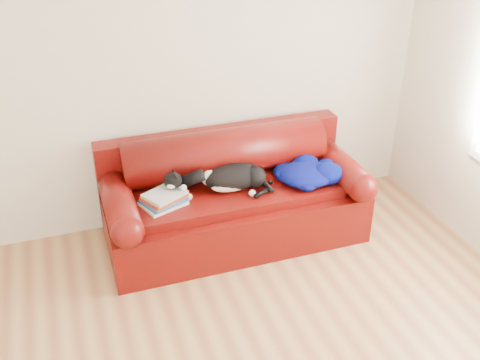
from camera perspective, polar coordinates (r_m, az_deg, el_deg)
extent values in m
cube|color=beige|center=(4.57, -7.81, 10.32)|extent=(4.50, 0.02, 2.60)
cube|color=#3B0205|center=(4.71, -0.59, -3.61)|extent=(2.10, 0.90, 0.42)
cube|color=#3B0205|center=(4.54, -0.41, -1.39)|extent=(1.66, 0.62, 0.10)
cylinder|color=black|center=(4.40, -10.93, -9.94)|extent=(0.06, 0.06, 0.05)
cylinder|color=black|center=(4.89, 11.11, -5.42)|extent=(0.06, 0.06, 0.05)
cylinder|color=black|center=(4.93, -12.18, -5.27)|extent=(0.06, 0.06, 0.05)
cylinder|color=black|center=(5.37, 7.74, -1.66)|extent=(0.06, 0.06, 0.05)
cube|color=#3B0205|center=(4.89, -1.94, 0.69)|extent=(2.10, 0.18, 0.85)
cylinder|color=#3B0205|center=(4.68, -1.59, 2.81)|extent=(1.70, 0.40, 0.40)
cylinder|color=#3B0205|center=(4.37, -12.26, -2.06)|extent=(0.24, 0.88, 0.24)
sphere|color=#3B0205|center=(4.00, -11.36, -5.18)|extent=(0.24, 0.24, 0.24)
cylinder|color=#3B0205|center=(4.87, 9.83, 1.64)|extent=(0.24, 0.88, 0.24)
sphere|color=#3B0205|center=(4.54, 12.38, -0.82)|extent=(0.24, 0.24, 0.24)
cube|color=beige|center=(4.34, -7.70, -2.32)|extent=(0.38, 0.34, 0.02)
cube|color=white|center=(4.34, -7.70, -2.32)|extent=(0.36, 0.32, 0.02)
cube|color=#1D4D9E|center=(4.32, -7.72, -2.04)|extent=(0.37, 0.34, 0.02)
cube|color=white|center=(4.32, -7.72, -2.04)|extent=(0.36, 0.32, 0.02)
cube|color=#9D3211|center=(4.31, -7.74, -1.76)|extent=(0.37, 0.34, 0.02)
cube|color=white|center=(4.31, -7.74, -1.76)|extent=(0.35, 0.32, 0.02)
cube|color=silver|center=(4.30, -7.76, -1.47)|extent=(0.36, 0.33, 0.02)
cube|color=white|center=(4.30, -7.76, -1.47)|extent=(0.34, 0.32, 0.02)
ellipsoid|color=black|center=(4.47, -0.55, 0.32)|extent=(0.56, 0.42, 0.20)
ellipsoid|color=silver|center=(4.43, -0.84, -0.48)|extent=(0.38, 0.26, 0.13)
ellipsoid|color=silver|center=(4.44, -3.05, 0.19)|extent=(0.17, 0.17, 0.13)
ellipsoid|color=black|center=(4.48, 1.38, 0.20)|extent=(0.26, 0.26, 0.17)
ellipsoid|color=black|center=(4.45, -4.71, 1.07)|extent=(0.18, 0.18, 0.13)
ellipsoid|color=silver|center=(4.42, -4.83, 0.61)|extent=(0.09, 0.08, 0.05)
sphere|color=#BF7272|center=(4.41, -5.01, 0.57)|extent=(0.02, 0.02, 0.02)
cone|color=black|center=(4.40, -4.57, 1.54)|extent=(0.07, 0.06, 0.06)
cone|color=black|center=(4.46, -4.49, 1.95)|extent=(0.07, 0.06, 0.06)
cylinder|color=black|center=(4.48, 2.75, -0.62)|extent=(0.05, 0.18, 0.04)
sphere|color=silver|center=(4.47, -3.59, -0.88)|extent=(0.05, 0.05, 0.05)
sphere|color=silver|center=(4.40, 1.24, -1.34)|extent=(0.05, 0.05, 0.05)
ellipsoid|color=#020D43|center=(4.61, 6.78, 0.68)|extent=(0.47, 0.43, 0.15)
ellipsoid|color=#020D43|center=(4.62, 8.87, 0.74)|extent=(0.29, 0.25, 0.17)
ellipsoid|color=#020D43|center=(4.64, 5.11, 0.75)|extent=(0.29, 0.33, 0.11)
ellipsoid|color=#020D43|center=(4.73, 6.68, 1.63)|extent=(0.24, 0.19, 0.17)
ellipsoid|color=#020D43|center=(4.51, 6.77, -0.27)|extent=(0.18, 0.20, 0.11)
ellipsoid|color=silver|center=(4.56, 8.08, 0.59)|extent=(0.21, 0.08, 0.05)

